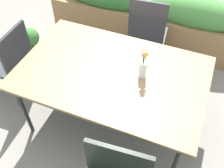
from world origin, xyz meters
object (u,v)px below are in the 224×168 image
object	(u,v)px
flower_vase	(143,65)
potted_plant	(31,42)
dining_table	(112,75)
chair_end_left	(9,58)
planter_box	(148,19)
chair_far_side	(147,32)

from	to	relation	value
flower_vase	potted_plant	size ratio (longest dim) A/B	0.72
dining_table	flower_vase	distance (m)	0.32
dining_table	chair_end_left	bearing A→B (deg)	179.86
chair_end_left	potted_plant	world-z (taller)	chair_end_left
flower_vase	planter_box	distance (m)	1.53
dining_table	planter_box	distance (m)	1.49
flower_vase	potted_plant	world-z (taller)	flower_vase
dining_table	flower_vase	xyz separation A→B (m)	(0.26, 0.05, 0.17)
dining_table	chair_end_left	world-z (taller)	chair_end_left
chair_far_side	potted_plant	distance (m)	1.53
flower_vase	planter_box	size ratio (longest dim) A/B	0.11
dining_table	flower_vase	world-z (taller)	flower_vase
chair_end_left	potted_plant	size ratio (longest dim) A/B	2.10
planter_box	potted_plant	xyz separation A→B (m)	(-1.31, -0.86, -0.16)
chair_end_left	planter_box	distance (m)	1.83
chair_far_side	planter_box	world-z (taller)	chair_far_side
chair_end_left	chair_far_side	xyz separation A→B (m)	(1.26, 0.89, 0.08)
chair_far_side	flower_vase	size ratio (longest dim) A/B	3.44
dining_table	chair_end_left	size ratio (longest dim) A/B	1.88
planter_box	chair_far_side	bearing A→B (deg)	-75.88
dining_table	potted_plant	size ratio (longest dim) A/B	3.96
chair_end_left	potted_plant	distance (m)	0.69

